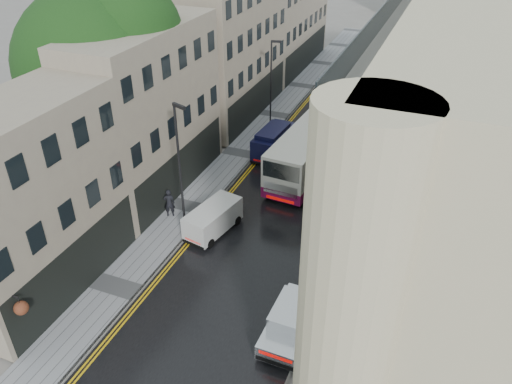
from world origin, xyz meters
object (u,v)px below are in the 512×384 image
Objects in this scene: lamp_post_far at (271,87)px; silver_hatchback at (262,339)px; cream_bus at (279,161)px; white_lorry at (352,111)px; tree_far at (196,49)px; navy_van at (255,147)px; tree_near at (98,91)px; lamp_post_near at (180,171)px; white_van at (189,226)px; pedestrian at (169,203)px.

silver_hatchback is at bearing -82.29° from lamp_post_far.
white_lorry is at bearing 78.57° from cream_bus.
tree_far is 2.64× the size of navy_van.
lamp_post_near is at bearing -23.09° from tree_near.
lamp_post_far is (6.99, -0.28, -2.31)m from tree_far.
white_lorry is at bearing 92.63° from lamp_post_near.
white_van is at bearing -24.98° from tree_near.
white_lorry is at bearing 94.66° from silver_hatchback.
white_van is 3.47m from lamp_post_near.
silver_hatchback is (15.39, -10.19, -6.08)m from tree_near.
white_van is 0.48× the size of lamp_post_near.
white_lorry is 7.25m from lamp_post_far.
navy_van is (8.20, 6.84, -5.72)m from tree_near.
lamp_post_far reaches higher than navy_van.
cream_bus is at bearing -151.18° from pedestrian.
lamp_post_near reaches higher than pedestrian.
navy_van is 10.56m from lamp_post_near.
tree_near is at bearing -136.54° from navy_van.
pedestrian reaches higher than white_van.
tree_near is at bearing -131.58° from lamp_post_far.
silver_hatchback is at bearing -69.28° from cream_bus.
lamp_post_near is at bearing -109.66° from cream_bus.
pedestrian is 3.75m from lamp_post_near.
lamp_post_near reaches higher than white_van.
navy_van is at bearing 108.34° from lamp_post_near.
white_van is at bearing -116.03° from white_lorry.
tree_near is 7.18× the size of pedestrian.
navy_van reaches higher than white_van.
lamp_post_far is at bearing -119.27° from pedestrian.
navy_van is at bearing 101.25° from white_van.
white_lorry is at bearing 84.37° from white_van.
lamp_post_near reaches higher than white_lorry.
tree_far is 7.37m from lamp_post_far.
lamp_post_far reaches higher than white_lorry.
tree_far is at bearing -93.79° from pedestrian.
lamp_post_near is (1.65, -1.03, 3.20)m from pedestrian.
cream_bus is (10.99, 4.46, -5.21)m from tree_near.
pedestrian is at bearing -69.60° from tree_far.
lamp_post_far is at bearing 112.84° from lamp_post_near.
pedestrian is (-2.24, 1.60, 0.17)m from white_van.
tree_near is 1.93× the size of white_lorry.
tree_near reaches higher than white_lorry.
pedestrian is (5.96, -2.22, -5.86)m from tree_near.
tree_far is 1.49× the size of lamp_post_near.
pedestrian is 0.25× the size of lamp_post_far.
lamp_post_far is (7.29, 12.72, -3.02)m from tree_near.
navy_van is 0.62× the size of lamp_post_far.
lamp_post_near is (7.61, -3.25, -2.66)m from tree_near.
tree_near is 12.96m from cream_bus.
tree_near is 8.69m from lamp_post_near.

